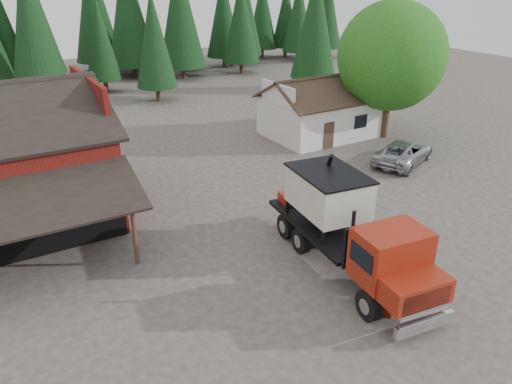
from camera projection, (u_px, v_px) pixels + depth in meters
ground at (268, 251)px, 23.48m from camera, size 120.00×120.00×0.00m
farmhouse at (320, 114)px, 39.03m from camera, size 8.60×6.42×4.65m
deciduous_tree at (392, 60)px, 36.79m from camera, size 8.00×8.00×10.20m
conifer_backdrop at (70, 85)px, 56.31m from camera, size 76.00×16.00×16.00m
near_pine_b at (154, 39)px, 47.30m from camera, size 3.96×3.96×10.40m
near_pine_c at (315, 23)px, 51.24m from camera, size 4.84×4.84×12.40m
near_pine_d at (32, 25)px, 45.13m from camera, size 5.28×5.28×13.40m
feed_truck at (348, 225)px, 21.30m from camera, size 3.91×10.36×4.56m
silver_car at (403, 152)px, 33.65m from camera, size 6.23×4.61×1.57m
equip_box at (384, 302)px, 19.42m from camera, size 0.93×1.23×0.60m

